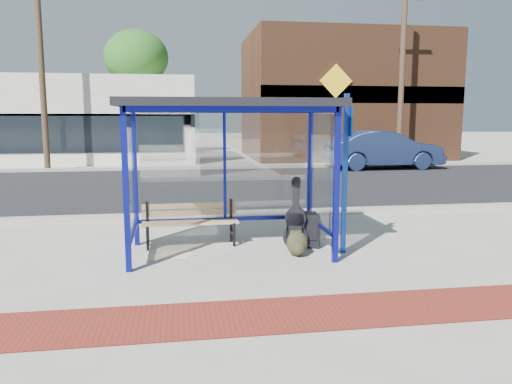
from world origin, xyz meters
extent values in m
plane|color=#B2ADA0|center=(0.00, 0.00, 0.00)|extent=(120.00, 120.00, 0.00)
cube|color=maroon|center=(0.00, -2.60, 0.01)|extent=(60.00, 1.00, 0.01)
cube|color=gray|center=(0.00, 2.90, 0.06)|extent=(60.00, 0.25, 0.12)
cube|color=black|center=(0.00, 8.00, 0.00)|extent=(60.00, 10.00, 0.00)
cube|color=gray|center=(0.00, 13.10, 0.06)|extent=(60.00, 0.25, 0.12)
cube|color=#B2ADA0|center=(0.00, 15.00, 0.00)|extent=(60.00, 4.00, 0.01)
cube|color=navy|center=(-1.50, -0.75, 1.15)|extent=(0.08, 0.08, 2.30)
cube|color=navy|center=(1.50, -0.75, 1.15)|extent=(0.08, 0.08, 2.30)
cube|color=navy|center=(-1.50, 0.75, 1.15)|extent=(0.08, 0.08, 2.30)
cube|color=navy|center=(1.50, 0.75, 1.15)|extent=(0.08, 0.08, 2.30)
cube|color=navy|center=(0.00, 0.75, 2.26)|extent=(3.00, 0.08, 0.08)
cube|color=navy|center=(0.00, -0.75, 2.26)|extent=(3.00, 0.08, 0.08)
cube|color=navy|center=(-1.50, 0.00, 2.26)|extent=(0.08, 1.50, 0.08)
cube|color=navy|center=(1.50, 0.00, 2.26)|extent=(0.08, 1.50, 0.08)
cube|color=navy|center=(0.00, 0.75, 0.40)|extent=(3.00, 0.08, 0.06)
cube|color=navy|center=(-1.50, 0.00, 0.40)|extent=(0.08, 1.50, 0.06)
cube|color=navy|center=(1.50, 0.00, 0.40)|extent=(0.08, 1.50, 0.06)
cube|color=navy|center=(0.00, 0.75, 1.35)|extent=(0.05, 0.05, 1.90)
cube|color=silver|center=(0.00, 0.75, 1.31)|extent=(2.84, 0.01, 1.82)
cube|color=silver|center=(-1.50, 0.00, 1.31)|extent=(0.02, 1.34, 1.82)
cube|color=silver|center=(1.50, 0.00, 1.31)|extent=(0.02, 1.34, 1.82)
cube|color=black|center=(0.00, 0.00, 2.36)|extent=(3.30, 1.80, 0.12)
cube|color=silver|center=(-9.00, 18.00, 2.00)|extent=(18.00, 6.00, 4.00)
cube|color=#59331E|center=(8.00, 18.50, 3.20)|extent=(10.00, 7.00, 6.40)
cube|color=black|center=(8.00, 15.05, 3.20)|extent=(10.00, 0.10, 0.80)
cube|color=yellow|center=(6.50, 14.95, 3.80)|extent=(1.56, 0.06, 1.56)
cylinder|color=#4C3826|center=(-3.00, 22.00, 2.50)|extent=(0.36, 0.36, 5.00)
ellipsoid|color=#1D4D16|center=(-3.00, 22.00, 5.50)|extent=(3.60, 3.60, 3.06)
cylinder|color=#4C3826|center=(12.50, 22.00, 2.50)|extent=(0.36, 0.36, 5.00)
ellipsoid|color=#1D4D16|center=(12.50, 22.00, 5.50)|extent=(3.60, 3.60, 3.06)
cylinder|color=#4C3826|center=(-6.00, 13.40, 4.00)|extent=(0.24, 0.24, 8.00)
cylinder|color=#4C3826|center=(9.00, 13.40, 4.00)|extent=(0.24, 0.24, 8.00)
cube|color=black|center=(-1.30, 0.35, 0.20)|extent=(0.05, 0.05, 0.40)
cube|color=black|center=(-1.32, 0.70, 0.38)|extent=(0.05, 0.05, 0.75)
cube|color=black|center=(-1.31, 0.52, 0.20)|extent=(0.06, 0.36, 0.04)
cube|color=black|center=(0.12, 0.40, 0.20)|extent=(0.05, 0.05, 0.40)
cube|color=black|center=(0.10, 0.75, 0.38)|extent=(0.05, 0.05, 0.75)
cube|color=black|center=(0.11, 0.58, 0.20)|extent=(0.06, 0.36, 0.04)
cube|color=#D7B57C|center=(-0.59, 0.40, 0.40)|extent=(1.60, 0.14, 0.03)
cube|color=#D7B57C|center=(-0.60, 0.50, 0.40)|extent=(1.60, 0.14, 0.03)
cube|color=#D7B57C|center=(-0.60, 0.60, 0.40)|extent=(1.60, 0.14, 0.03)
cube|color=#D7B57C|center=(-0.61, 0.70, 0.40)|extent=(1.60, 0.14, 0.03)
cube|color=#D7B57C|center=(-0.61, 0.73, 0.53)|extent=(1.60, 0.09, 0.09)
cube|color=#D7B57C|center=(-0.61, 0.73, 0.66)|extent=(1.60, 0.09, 0.09)
cylinder|color=black|center=(1.10, 0.10, 0.20)|extent=(0.43, 0.24, 0.41)
cylinder|color=black|center=(1.10, 0.10, 0.53)|extent=(0.36, 0.22, 0.34)
cube|color=black|center=(1.10, 0.10, 0.36)|extent=(0.31, 0.20, 0.49)
cube|color=black|center=(1.10, 0.10, 0.86)|extent=(0.13, 0.13, 0.49)
cube|color=black|center=(1.10, 0.10, 1.07)|extent=(0.17, 0.14, 0.10)
cube|color=black|center=(1.35, 0.16, 0.28)|extent=(0.40, 0.32, 0.55)
cylinder|color=black|center=(1.23, 0.20, 0.02)|extent=(0.11, 0.20, 0.05)
cylinder|color=black|center=(1.47, 0.11, 0.02)|extent=(0.11, 0.20, 0.05)
cube|color=black|center=(1.35, 0.16, 0.59)|extent=(0.22, 0.11, 0.04)
cube|color=black|center=(1.31, 0.05, 0.30)|extent=(0.27, 0.11, 0.30)
ellipsoid|color=#282A17|center=(1.02, -0.32, 0.20)|extent=(0.34, 0.24, 0.39)
ellipsoid|color=#282A17|center=(1.02, -0.44, 0.14)|extent=(0.19, 0.13, 0.20)
cube|color=#282A17|center=(1.02, -0.30, 0.38)|extent=(0.11, 0.04, 0.03)
cube|color=navy|center=(1.80, -0.24, 1.25)|extent=(0.08, 0.08, 2.51)
cube|color=navy|center=(1.85, -0.25, 2.09)|extent=(0.05, 0.31, 0.47)
cube|color=white|center=(-1.08, -0.03, 0.00)|extent=(0.50, 0.44, 0.01)
cube|color=white|center=(-0.92, 0.06, 0.00)|extent=(0.36, 0.44, 0.01)
cube|color=white|center=(-0.73, -0.03, 0.00)|extent=(0.43, 0.45, 0.01)
imported|color=#1B274B|center=(7.70, 12.07, 0.80)|extent=(4.90, 1.83, 1.60)
cylinder|color=red|center=(11.15, 14.14, 0.33)|extent=(0.22, 0.22, 0.66)
sphere|color=red|center=(11.15, 14.14, 0.69)|extent=(0.24, 0.24, 0.24)
cylinder|color=red|center=(11.15, 14.14, 0.44)|extent=(0.36, 0.18, 0.11)
camera|label=1|loc=(-0.78, -7.71, 2.15)|focal=35.00mm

